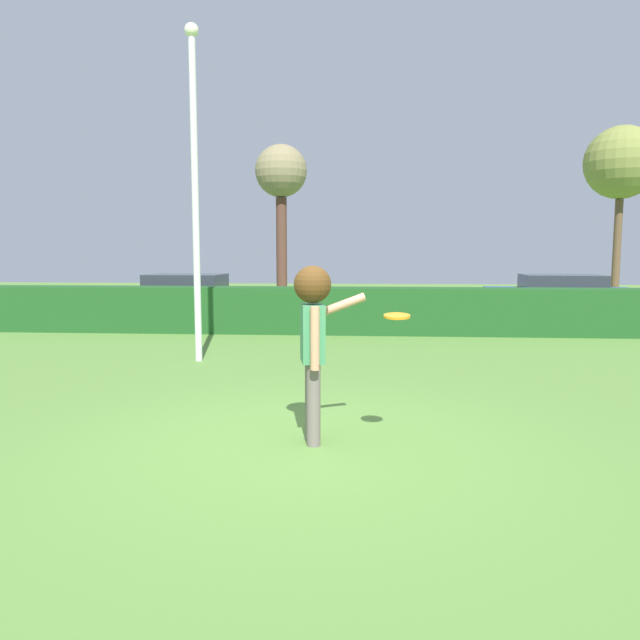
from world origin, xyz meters
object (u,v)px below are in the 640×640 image
object	(u,v)px
willow_tree	(281,178)
maple_tree	(621,164)
frisbee	(397,316)
parked_car_green	(186,293)
lamppost	(195,178)
parked_car_blue	(561,294)
person	(313,328)

from	to	relation	value
willow_tree	maple_tree	bearing A→B (deg)	14.99
frisbee	maple_tree	bearing A→B (deg)	63.15
parked_car_green	willow_tree	bearing A→B (deg)	40.04
willow_tree	parked_car_green	bearing A→B (deg)	-139.96
lamppost	willow_tree	world-z (taller)	lamppost
frisbee	parked_car_green	size ratio (longest dim) A/B	0.06
parked_car_blue	person	bearing A→B (deg)	-116.82
frisbee	willow_tree	size ratio (longest dim) A/B	0.05
parked_car_green	willow_tree	distance (m)	4.91
lamppost	person	bearing A→B (deg)	-61.56
lamppost	parked_car_green	distance (m)	8.08
frisbee	parked_car_blue	distance (m)	13.60
parked_car_green	willow_tree	xyz separation A→B (m)	(2.57, 2.16, 3.58)
willow_tree	person	bearing A→B (deg)	-80.86
lamppost	willow_tree	bearing A→B (deg)	88.86
parked_car_green	maple_tree	world-z (taller)	maple_tree
parked_car_green	willow_tree	size ratio (longest dim) A/B	0.80
frisbee	lamppost	distance (m)	6.02
person	lamppost	distance (m)	5.49
frisbee	parked_car_blue	xyz separation A→B (m)	(5.38, 12.48, -0.65)
frisbee	willow_tree	distance (m)	14.80
person	frisbee	world-z (taller)	person
parked_car_green	person	bearing A→B (deg)	-67.80
parked_car_blue	willow_tree	world-z (taller)	willow_tree
lamppost	maple_tree	bearing A→B (deg)	46.39
frisbee	parked_car_green	distance (m)	13.29
parked_car_green	lamppost	bearing A→B (deg)	-71.94
person	lamppost	xyz separation A→B (m)	(-2.44, 4.50, 2.00)
lamppost	parked_car_green	xyz separation A→B (m)	(-2.38, 7.31, -2.50)
frisbee	parked_car_blue	world-z (taller)	frisbee
person	maple_tree	world-z (taller)	maple_tree
person	parked_car_green	world-z (taller)	person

